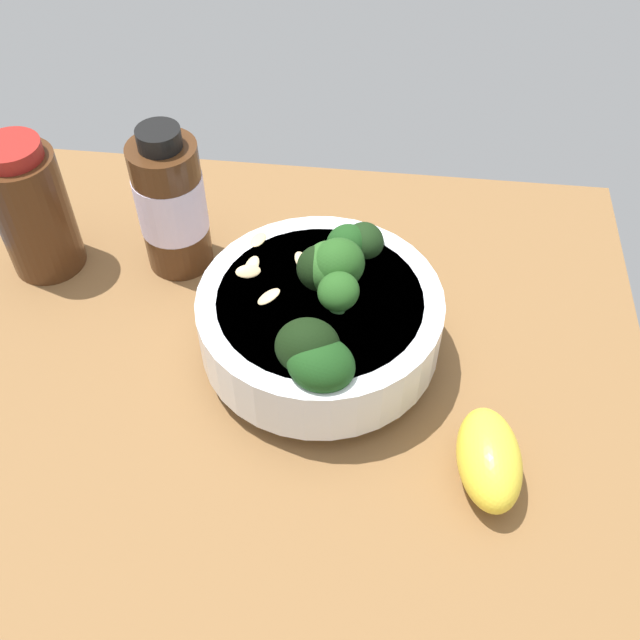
# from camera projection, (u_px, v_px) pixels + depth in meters

# --- Properties ---
(ground_plane) EXTENTS (0.56, 0.56, 0.05)m
(ground_plane) POSITION_uv_depth(u_px,v_px,m) (279.00, 414.00, 0.58)
(ground_plane) COLOR brown
(bowl_of_broccoli) EXTENTS (0.18, 0.18, 0.10)m
(bowl_of_broccoli) POSITION_uv_depth(u_px,v_px,m) (322.00, 316.00, 0.56)
(bowl_of_broccoli) COLOR white
(bowl_of_broccoli) RESTS_ON ground_plane
(lemon_wedge) EXTENTS (0.08, 0.05, 0.05)m
(lemon_wedge) POSITION_uv_depth(u_px,v_px,m) (489.00, 459.00, 0.50)
(lemon_wedge) COLOR yellow
(lemon_wedge) RESTS_ON ground_plane
(bottle_tall) EXTENTS (0.06, 0.06, 0.12)m
(bottle_tall) POSITION_uv_depth(u_px,v_px,m) (32.00, 209.00, 0.61)
(bottle_tall) COLOR #472814
(bottle_tall) RESTS_ON ground_plane
(bottle_short) EXTENTS (0.06, 0.06, 0.13)m
(bottle_short) POSITION_uv_depth(u_px,v_px,m) (171.00, 203.00, 0.61)
(bottle_short) COLOR #472814
(bottle_short) RESTS_ON ground_plane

